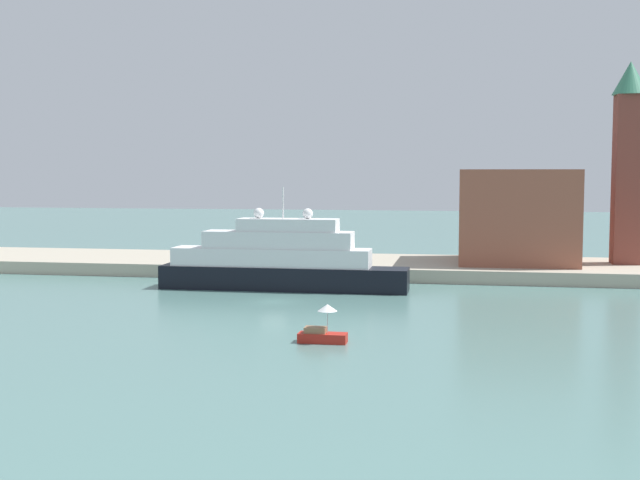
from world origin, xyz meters
TOP-DOWN VIEW (x-y plane):
  - ground at (0.00, 0.00)m, footprint 400.00×400.00m
  - quay_dock at (0.00, 25.18)m, footprint 110.00×18.36m
  - large_yacht at (-1.34, 8.48)m, footprint 27.49×4.13m
  - small_motorboat at (8.19, -18.48)m, footprint 3.70×1.50m
  - harbor_building at (25.14, 26.62)m, footprint 14.21×14.26m
  - bell_tower at (38.37, 27.07)m, footprint 4.31×4.31m
  - parked_car at (-10.54, 22.40)m, footprint 3.96×1.82m
  - person_figure at (-6.68, 22.10)m, footprint 0.36×0.36m
  - mooring_bollard at (6.07, 17.61)m, footprint 0.49×0.49m

SIDE VIEW (x-z plane):
  - ground at x=0.00m, z-range 0.00..0.00m
  - quay_dock at x=0.00m, z-range 0.00..1.60m
  - small_motorboat at x=8.19m, z-range -0.55..2.40m
  - mooring_bollard at x=6.07m, z-range 1.60..2.31m
  - parked_car at x=-10.54m, z-range 1.49..2.90m
  - person_figure at x=-6.68m, z-range 1.53..3.31m
  - large_yacht at x=-1.34m, z-range -2.52..8.79m
  - harbor_building at x=25.14m, z-range 1.60..13.27m
  - bell_tower at x=38.37m, z-range 2.65..27.47m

